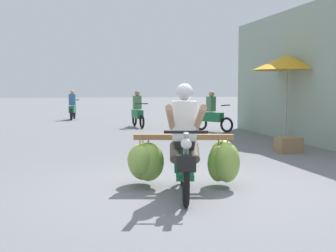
{
  "coord_description": "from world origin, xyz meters",
  "views": [
    {
      "loc": [
        -1.8,
        -6.22,
        1.52
      ],
      "look_at": [
        -0.16,
        0.68,
        0.9
      ],
      "focal_mm": 47.06,
      "sensor_mm": 36.0,
      "label": 1
    }
  ],
  "objects_px": {
    "market_umbrella_near_shop": "(287,63)",
    "produce_crate": "(288,145)",
    "motorbike_distant_far_ahead": "(138,112)",
    "motorbike_distant_ahead_left": "(212,115)",
    "motorbike_main_loaded": "(180,157)",
    "motorbike_distant_ahead_right": "(73,108)"
  },
  "relations": [
    {
      "from": "motorbike_distant_ahead_right",
      "to": "produce_crate",
      "type": "relative_size",
      "value": 2.88
    },
    {
      "from": "motorbike_distant_ahead_left",
      "to": "motorbike_distant_ahead_right",
      "type": "distance_m",
      "value": 8.18
    },
    {
      "from": "market_umbrella_near_shop",
      "to": "motorbike_distant_ahead_left",
      "type": "bearing_deg",
      "value": 108.11
    },
    {
      "from": "motorbike_main_loaded",
      "to": "market_umbrella_near_shop",
      "type": "distance_m",
      "value": 6.81
    },
    {
      "from": "motorbike_distant_far_ahead",
      "to": "market_umbrella_near_shop",
      "type": "relative_size",
      "value": 0.67
    },
    {
      "from": "motorbike_main_loaded",
      "to": "market_umbrella_near_shop",
      "type": "relative_size",
      "value": 0.82
    },
    {
      "from": "motorbike_distant_ahead_left",
      "to": "market_umbrella_near_shop",
      "type": "height_order",
      "value": "market_umbrella_near_shop"
    },
    {
      "from": "motorbike_distant_ahead_left",
      "to": "motorbike_distant_ahead_right",
      "type": "height_order",
      "value": "same"
    },
    {
      "from": "motorbike_distant_ahead_left",
      "to": "market_umbrella_near_shop",
      "type": "bearing_deg",
      "value": -71.89
    },
    {
      "from": "motorbike_main_loaded",
      "to": "motorbike_distant_far_ahead",
      "type": "height_order",
      "value": "motorbike_main_loaded"
    },
    {
      "from": "motorbike_main_loaded",
      "to": "motorbike_distant_ahead_right",
      "type": "relative_size",
      "value": 1.22
    },
    {
      "from": "motorbike_main_loaded",
      "to": "motorbike_distant_far_ahead",
      "type": "distance_m",
      "value": 10.43
    },
    {
      "from": "motorbike_distant_far_ahead",
      "to": "produce_crate",
      "type": "bearing_deg",
      "value": -72.36
    },
    {
      "from": "market_umbrella_near_shop",
      "to": "produce_crate",
      "type": "xyz_separation_m",
      "value": [
        -0.96,
        -1.93,
        -2.03
      ]
    },
    {
      "from": "motorbike_distant_far_ahead",
      "to": "produce_crate",
      "type": "height_order",
      "value": "motorbike_distant_far_ahead"
    },
    {
      "from": "motorbike_distant_ahead_right",
      "to": "market_umbrella_near_shop",
      "type": "relative_size",
      "value": 0.67
    },
    {
      "from": "motorbike_main_loaded",
      "to": "motorbike_distant_ahead_right",
      "type": "xyz_separation_m",
      "value": [
        -1.27,
        14.94,
        0.08
      ]
    },
    {
      "from": "produce_crate",
      "to": "motorbike_main_loaded",
      "type": "bearing_deg",
      "value": -138.85
    },
    {
      "from": "motorbike_distant_ahead_right",
      "to": "motorbike_distant_far_ahead",
      "type": "distance_m",
      "value": 5.13
    },
    {
      "from": "motorbike_main_loaded",
      "to": "produce_crate",
      "type": "distance_m",
      "value": 4.56
    },
    {
      "from": "motorbike_main_loaded",
      "to": "motorbike_distant_ahead_left",
      "type": "bearing_deg",
      "value": 67.84
    },
    {
      "from": "motorbike_distant_ahead_right",
      "to": "motorbike_distant_far_ahead",
      "type": "height_order",
      "value": "same"
    }
  ]
}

